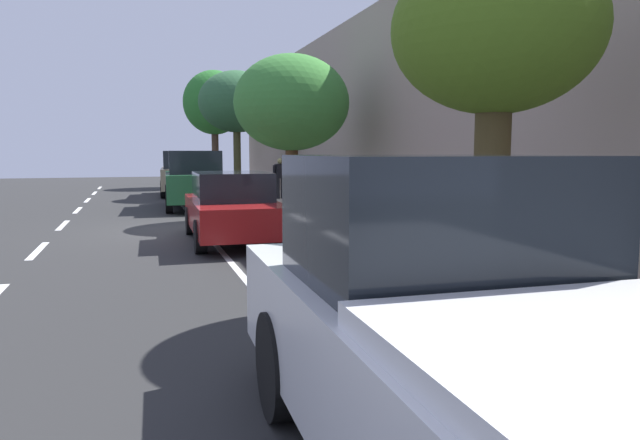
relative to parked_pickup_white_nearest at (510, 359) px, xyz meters
The scene contains 17 objects.
ground 12.49m from the parked_pickup_white_nearest, 92.25° to the left, with size 64.68×64.68×0.00m, color #292929.
sidewalk 12.83m from the parked_pickup_white_nearest, 76.40° to the left, with size 3.46×40.42×0.12m, color #B2A48E.
curb_edge 12.53m from the parked_pickup_white_nearest, 84.49° to the left, with size 0.16×40.42×0.12m, color gray.
lane_stripe_centre 12.83m from the parked_pickup_white_nearest, 107.06° to the left, with size 0.14×40.00×0.01m.
lane_stripe_bike_edge 12.48m from the parked_pickup_white_nearest, 91.23° to the left, with size 0.12×40.42×0.01m, color white.
building_facade 13.58m from the parked_pickup_white_nearest, 68.15° to the left, with size 0.50×40.42×6.12m, color gray.
parked_pickup_white_nearest is the anchor object (origin of this frame).
parked_sedan_red_second 10.20m from the parked_pickup_white_nearest, 89.14° to the left, with size 1.91×4.43×1.52m.
parked_suv_green_mid 18.02m from the parked_pickup_white_nearest, 89.76° to the left, with size 2.13×4.78×1.99m.
parked_suv_tan_far 24.23m from the parked_pickup_white_nearest, 89.56° to the left, with size 2.18×4.81×1.99m.
bicycle_at_curb 3.97m from the parked_pickup_white_nearest, 79.19° to the left, with size 1.69×0.51×0.73m.
cyclist_with_backpack 3.55m from the parked_pickup_white_nearest, 74.29° to the left, with size 0.44×0.62×1.78m.
street_tree_near_cyclist 5.07m from the parked_pickup_white_nearest, 57.74° to the left, with size 2.53×2.53×4.30m.
street_tree_mid_block 13.87m from the parked_pickup_white_nearest, 80.02° to the left, with size 3.22×3.22×4.52m.
street_tree_far_end 23.10m from the parked_pickup_white_nearest, 84.06° to the left, with size 3.23×3.23×5.27m.
street_tree_corner 30.39m from the parked_pickup_white_nearest, 85.50° to the left, with size 3.37×3.37×6.23m.
pedestrian_on_phone 20.06m from the parked_pickup_white_nearest, 79.83° to the left, with size 0.61×0.31×1.58m.
Camera 1 is at (-1.33, -14.94, 1.98)m, focal length 32.70 mm.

